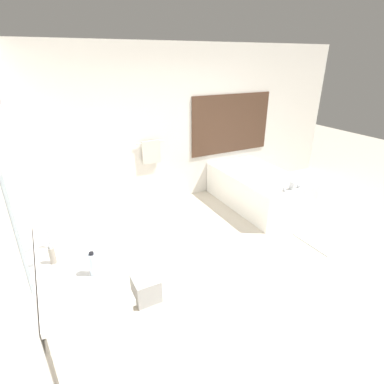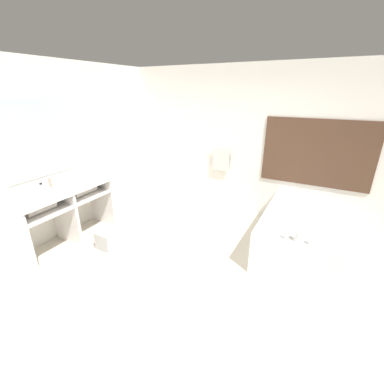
{
  "view_description": "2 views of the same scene",
  "coord_description": "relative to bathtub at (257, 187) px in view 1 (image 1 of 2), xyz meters",
  "views": [
    {
      "loc": [
        -1.97,
        -2.55,
        2.47
      ],
      "look_at": [
        -0.26,
        0.71,
        0.8
      ],
      "focal_mm": 28.0,
      "sensor_mm": 36.0,
      "label": 1
    },
    {
      "loc": [
        1.5,
        -2.42,
        2.27
      ],
      "look_at": [
        -0.12,
        0.61,
        0.9
      ],
      "focal_mm": 24.0,
      "sensor_mm": 36.0,
      "label": 2
    }
  ],
  "objects": [
    {
      "name": "bath_mat",
      "position": [
        0.08,
        -1.41,
        -0.32
      ],
      "size": [
        0.49,
        0.67,
        0.02
      ],
      "color": "white",
      "rests_on": "ground_plane"
    },
    {
      "name": "bathtub",
      "position": [
        0.0,
        0.0,
        0.0
      ],
      "size": [
        1.03,
        1.81,
        0.72
      ],
      "color": "white",
      "rests_on": "ground_plane"
    },
    {
      "name": "vanity_counter",
      "position": [
        -3.23,
        -1.48,
        0.34
      ],
      "size": [
        0.61,
        1.49,
        0.92
      ],
      "color": "white",
      "rests_on": "ground_plane"
    },
    {
      "name": "waste_bin",
      "position": [
        -2.59,
        -1.33,
        -0.19
      ],
      "size": [
        0.27,
        0.27,
        0.28
      ],
      "color": "#B2B2B2",
      "rests_on": "ground_plane"
    },
    {
      "name": "ground_plane",
      "position": [
        -1.35,
        -1.29,
        -0.33
      ],
      "size": [
        16.0,
        16.0,
        0.0
      ],
      "primitive_type": "plane",
      "color": "beige",
      "rests_on": "ground"
    },
    {
      "name": "soap_dispenser",
      "position": [
        -3.4,
        -1.53,
        0.66
      ],
      "size": [
        0.05,
        0.05,
        0.17
      ],
      "color": "gray",
      "rests_on": "vanity_counter"
    },
    {
      "name": "sink_faucet",
      "position": [
        -3.4,
        -1.28,
        0.67
      ],
      "size": [
        0.09,
        0.04,
        0.18
      ],
      "color": "silver",
      "rests_on": "vanity_counter"
    },
    {
      "name": "wall_left_with_mirror",
      "position": [
        -3.58,
        -1.29,
        1.03
      ],
      "size": [
        0.08,
        7.4,
        2.7
      ],
      "color": "white",
      "rests_on": "ground_plane"
    },
    {
      "name": "wall_back_with_blinds",
      "position": [
        -1.31,
        0.94,
        1.02
      ],
      "size": [
        7.4,
        0.13,
        2.7
      ],
      "color": "white",
      "rests_on": "ground_plane"
    },
    {
      "name": "water_bottle_1",
      "position": [
        -3.13,
        -1.83,
        0.68
      ],
      "size": [
        0.06,
        0.06,
        0.2
      ],
      "color": "silver",
      "rests_on": "vanity_counter"
    }
  ]
}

